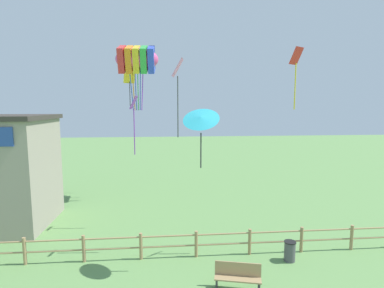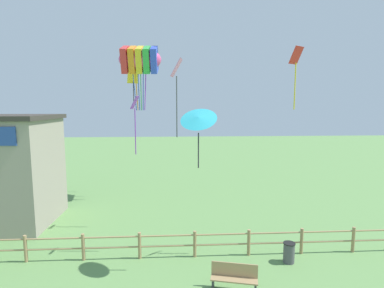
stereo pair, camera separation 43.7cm
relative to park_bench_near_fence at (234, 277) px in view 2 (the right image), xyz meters
The scene contains 9 objects.
wooden_fence 2.74m from the park_bench_near_fence, 116.70° to the left, with size 19.10×0.14×1.16m.
park_bench_near_fence is the anchor object (origin of this frame).
trash_bin 3.18m from the park_bench_near_fence, 32.98° to the left, with size 0.49×0.49×0.86m.
kite_rainbow_parafoil 14.73m from the park_bench_near_fence, 111.84° to the left, with size 2.88×2.07×4.35m.
kite_yellow_diamond 15.80m from the park_bench_near_fence, 111.72° to the left, with size 0.89×0.65×2.75m.
kite_red_diamond 8.50m from the park_bench_near_fence, 40.00° to the left, with size 0.64×0.58×2.54m.
kite_purple_streamer 9.05m from the park_bench_near_fence, 125.04° to the left, with size 0.43×0.58×3.04m.
kite_cyan_delta 5.82m from the park_bench_near_fence, 131.17° to the left, with size 1.68×1.56×2.33m.
kite_pink_diamond 7.84m from the park_bench_near_fence, 123.56° to the left, with size 0.53×0.68×3.30m.
Camera 2 is at (-0.87, -4.97, 6.48)m, focal length 28.00 mm.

